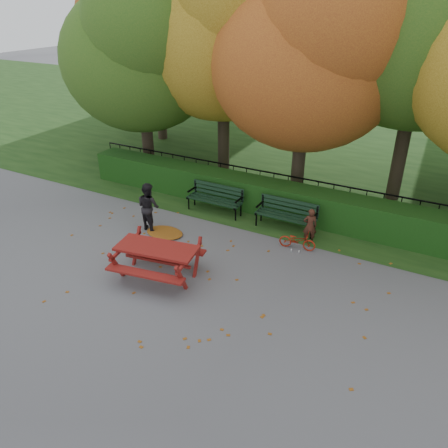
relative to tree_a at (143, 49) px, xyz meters
The scene contains 17 objects.
ground 8.86m from the tree_a, 47.07° to the right, with size 90.00×90.00×0.00m, color slate.
grass_strip 10.87m from the tree_a, 58.37° to the left, with size 90.00×90.00×0.00m, color #173711.
hedge 6.65m from the tree_a, 11.73° to the right, with size 13.00×0.90×1.00m, color #16330F.
iron_fence 6.55m from the tree_a, ahead, with size 14.00×0.04×1.02m.
tree_a is the anchor object (origin of this frame).
tree_b 3.11m from the tree_a, 23.05° to the left, with size 6.72×6.40×8.79m.
tree_c 6.04m from the tree_a, ahead, with size 6.30×6.00×8.00m.
tree_d 9.33m from the tree_a, 10.33° to the left, with size 7.14×6.80×9.58m.
tree_f 4.31m from the tree_a, 117.98° to the left, with size 6.93×6.60×9.19m.
bench_left 5.89m from the tree_a, 25.76° to the right, with size 1.80×0.57×0.88m.
bench_right 7.69m from the tree_a, 16.61° to the right, with size 1.80×0.57×0.88m.
picnic_table 8.20m from the tree_a, 52.34° to the right, with size 2.19×1.87×0.95m.
leaf_pile 6.78m from the tree_a, 49.63° to the right, with size 1.14×0.79×0.08m, color brown.
leaf_scatter 8.67m from the tree_a, 45.49° to the right, with size 9.00×5.70×0.01m, color brown, non-canonical shape.
child 8.53m from the tree_a, 18.38° to the right, with size 0.38×0.25×1.05m, color #3F1E14.
adult 6.04m from the tree_a, 54.39° to the right, with size 0.71×0.55×1.45m, color black.
bicycle 8.66m from the tree_a, 22.20° to the right, with size 0.35×1.00×0.52m, color #A2200F.
Camera 1 is at (4.92, -7.28, 6.20)m, focal length 35.00 mm.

